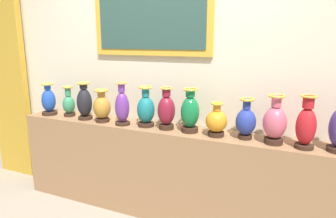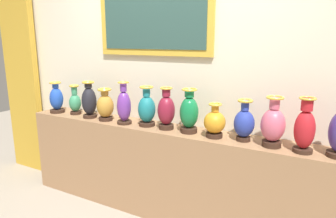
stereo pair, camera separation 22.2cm
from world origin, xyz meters
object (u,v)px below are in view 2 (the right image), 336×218
vase_violet (124,106)px  vase_teal (147,109)px  vase_emerald (189,113)px  vase_ochre (105,106)px  vase_burgundy (166,111)px  vase_onyx (89,101)px  vase_sapphire (57,99)px  vase_amber (215,123)px  vase_jade (75,102)px  vase_rose (273,125)px  vase_cobalt (244,123)px  vase_crimson (305,128)px

vase_violet → vase_teal: (0.23, 0.05, -0.01)m
vase_emerald → vase_ochre: bearing=-177.8°
vase_burgundy → vase_emerald: (0.23, 0.00, 0.01)m
vase_onyx → vase_emerald: bearing=1.4°
vase_sapphire → vase_onyx: 0.48m
vase_emerald → vase_teal: bearing=179.7°
vase_amber → vase_burgundy: bearing=177.9°
vase_jade → vase_emerald: vase_emerald is taller
vase_violet → vase_ochre: bearing=178.0°
vase_teal → vase_rose: (1.14, -0.02, 0.01)m
vase_onyx → vase_burgundy: (0.90, 0.02, -0.00)m
vase_ochre → vase_teal: vase_teal is taller
vase_burgundy → vase_rose: 0.93m
vase_ochre → vase_cobalt: bearing=1.8°
vase_onyx → vase_rose: size_ratio=0.98×
vase_ochre → vase_rose: 1.61m
vase_jade → vase_burgundy: (1.14, -0.01, 0.04)m
vase_teal → vase_rose: size_ratio=0.97×
vase_sapphire → vase_rose: vase_rose is taller
vase_emerald → vase_onyx: bearing=-178.6°
vase_burgundy → vase_crimson: bearing=-1.8°
vase_onyx → vase_rose: bearing=0.2°
vase_violet → vase_rose: bearing=0.9°
vase_sapphire → vase_onyx: size_ratio=0.90×
vase_onyx → vase_burgundy: 0.90m
vase_sapphire → vase_ochre: bearing=-0.4°
vase_emerald → vase_sapphire: bearing=-178.9°
vase_sapphire → vase_burgundy: size_ratio=0.89×
vase_cobalt → vase_rose: vase_rose is taller
vase_burgundy → vase_teal: bearing=178.7°
vase_onyx → vase_sapphire: bearing=-179.6°
vase_onyx → vase_teal: 0.69m
vase_jade → vase_onyx: bearing=-8.7°
vase_violet → vase_rose: size_ratio=1.05×
vase_onyx → vase_ochre: 0.22m
vase_amber → vase_cobalt: size_ratio=0.85×
vase_emerald → vase_crimson: 0.93m
vase_rose → vase_jade: bearing=179.1°
vase_cobalt → vase_emerald: bearing=-178.9°
vase_ochre → vase_burgundy: (0.68, 0.03, 0.02)m
vase_onyx → vase_ochre: bearing=-2.1°
vase_ochre → vase_burgundy: size_ratio=0.85×
vase_teal → vase_emerald: bearing=-0.3°
vase_rose → vase_onyx: bearing=-179.8°
vase_teal → vase_cobalt: 0.92m
vase_teal → vase_rose: bearing=-1.2°
vase_crimson → vase_emerald: bearing=177.6°
vase_teal → vase_cobalt: bearing=0.4°
vase_teal → vase_amber: 0.68m
vase_sapphire → vase_emerald: (1.61, 0.03, 0.03)m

